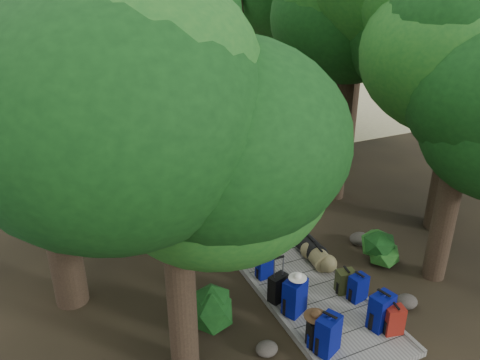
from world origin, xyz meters
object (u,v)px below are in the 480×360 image
backpack_left_a (328,333)px  backpack_left_b (317,332)px  duffel_right_khaki (318,257)px  sun_lounger (237,117)px  backpack_right_c (358,286)px  suitcase_on_boardwalk (278,288)px  backpack_right_b (381,309)px  lone_suitcase_on_sand (173,134)px  backpack_left_c (295,295)px  backpack_right_d (345,280)px  backpack_right_a (394,319)px  duffel_right_black (310,247)px  backpack_left_d (264,266)px  kayak (91,138)px

backpack_left_a → backpack_left_b: bearing=93.0°
duffel_right_khaki → sun_lounger: sun_lounger is taller
backpack_right_c → suitcase_on_boardwalk: bearing=147.9°
backpack_right_b → lone_suitcase_on_sand: 12.09m
backpack_left_c → duffel_right_khaki: backpack_left_c is taller
backpack_left_c → backpack_right_d: 1.33m
sun_lounger → duffel_right_khaki: bearing=-93.8°
backpack_right_a → duffel_right_black: backpack_right_a is taller
backpack_left_d → sun_lounger: (4.29, 11.00, -0.04)m
backpack_left_c → backpack_left_d: backpack_left_c is taller
backpack_right_b → kayak: (-3.43, 13.66, -0.35)m
backpack_left_b → lone_suitcase_on_sand: size_ratio=0.94×
backpack_left_b → backpack_right_c: backpack_left_b is taller
duffel_right_khaki → suitcase_on_boardwalk: size_ratio=1.06×
backpack_left_a → sun_lounger: (4.29, 13.48, -0.19)m
backpack_left_d → suitcase_on_boardwalk: 0.87m
backpack_left_a → backpack_right_c: size_ratio=1.32×
backpack_left_a → sun_lounger: backpack_left_a is taller
backpack_left_a → backpack_left_b: (-0.10, 0.19, -0.09)m
backpack_left_d → suitcase_on_boardwalk: (-0.13, -0.86, 0.04)m
backpack_left_d → kayak: backpack_left_d is taller
duffel_right_black → suitcase_on_boardwalk: 1.93m
backpack_left_c → duffel_right_black: size_ratio=1.18×
kayak → sun_lounger: 6.45m
backpack_left_c → backpack_right_d: size_ratio=1.48×
backpack_left_c → backpack_right_b: bearing=-66.3°
backpack_left_a → suitcase_on_boardwalk: (-0.13, 1.61, -0.11)m
lone_suitcase_on_sand → backpack_left_d: bearing=-78.5°
backpack_right_a → sun_lounger: size_ratio=0.31×
sun_lounger → backpack_left_a: bearing=-96.7°
suitcase_on_boardwalk → lone_suitcase_on_sand: suitcase_on_boardwalk is taller
backpack_right_d → backpack_right_b: bearing=-81.7°
lone_suitcase_on_sand → kayak: size_ratio=0.22×
backpack_right_d → backpack_left_a: bearing=-125.8°
backpack_left_d → backpack_right_b: size_ratio=0.66×
backpack_left_a → backpack_left_c: size_ratio=0.98×
backpack_left_c → backpack_right_b: 1.66m
backpack_left_b → backpack_right_a: (1.51, -0.30, -0.01)m
backpack_left_c → sun_lounger: bearing=43.7°
backpack_left_b → backpack_right_c: 1.70m
backpack_left_c → backpack_right_d: (1.32, 0.12, -0.14)m
backpack_left_b → backpack_left_d: bearing=100.1°
backpack_right_c → backpack_left_a: bearing=-154.9°
duffel_right_khaki → kayak: 11.93m
backpack_left_d → suitcase_on_boardwalk: bearing=-102.6°
duffel_right_khaki → backpack_right_d: bearing=-84.0°
backpack_right_c → sun_lounger: backpack_right_c is taller
lone_suitcase_on_sand → kayak: 3.42m
backpack_right_b → duffel_right_black: size_ratio=1.12×
backpack_left_c → backpack_right_a: (1.41, -1.27, -0.11)m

